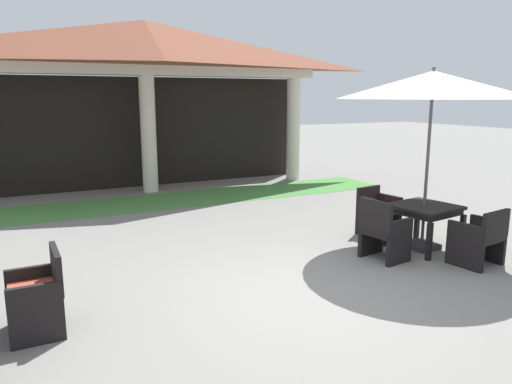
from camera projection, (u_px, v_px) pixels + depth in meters
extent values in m
plane|color=gray|center=(304.00, 295.00, 5.93)|extent=(60.00, 60.00, 0.00)
cylinder|color=beige|center=(149.00, 135.00, 12.10)|extent=(0.38, 0.38, 2.89)
cylinder|color=beige|center=(293.00, 130.00, 13.95)|extent=(0.38, 0.38, 2.89)
cube|color=beige|center=(146.00, 71.00, 11.79)|extent=(9.23, 0.70, 0.24)
pyramid|color=brown|center=(145.00, 43.00, 11.66)|extent=(9.63, 2.50, 1.06)
cube|color=black|center=(140.00, 132.00, 12.89)|extent=(9.03, 0.16, 2.89)
cube|color=#47843D|center=(165.00, 201.00, 11.25)|extent=(11.43, 1.80, 0.01)
cube|color=black|center=(424.00, 207.00, 7.64)|extent=(1.04, 1.04, 0.05)
cube|color=black|center=(424.00, 211.00, 7.65)|extent=(0.96, 0.96, 0.08)
cube|color=black|center=(429.00, 242.00, 7.14)|extent=(0.08, 0.08, 0.58)
cube|color=black|center=(462.00, 233.00, 7.61)|extent=(0.08, 0.08, 0.58)
cube|color=black|center=(384.00, 229.00, 7.82)|extent=(0.08, 0.08, 0.58)
cube|color=black|center=(417.00, 221.00, 8.29)|extent=(0.08, 0.08, 0.58)
cube|color=#2D2D2D|center=(422.00, 245.00, 7.76)|extent=(0.43, 0.43, 0.09)
cylinder|color=#4C4742|center=(427.00, 170.00, 7.52)|extent=(0.05, 0.05, 2.53)
cone|color=white|center=(433.00, 85.00, 7.27)|extent=(2.87, 2.87, 0.41)
sphere|color=#4C4742|center=(434.00, 69.00, 7.22)|extent=(0.06, 0.06, 0.06)
cube|color=black|center=(385.00, 232.00, 7.18)|extent=(0.58, 0.65, 0.07)
cube|color=#C64C38|center=(385.00, 229.00, 7.17)|extent=(0.53, 0.60, 0.05)
cube|color=black|center=(376.00, 217.00, 7.00)|extent=(0.15, 0.58, 0.48)
cube|color=black|center=(371.00, 233.00, 7.41)|extent=(0.50, 0.13, 0.66)
cube|color=black|center=(400.00, 242.00, 6.98)|extent=(0.50, 0.13, 0.66)
cube|color=black|center=(381.00, 240.00, 7.56)|extent=(0.06, 0.06, 0.38)
cube|color=black|center=(408.00, 249.00, 7.14)|extent=(0.06, 0.06, 0.38)
cube|color=black|center=(361.00, 245.00, 7.31)|extent=(0.06, 0.06, 0.38)
cube|color=black|center=(388.00, 254.00, 6.89)|extent=(0.06, 0.06, 0.38)
cube|color=black|center=(477.00, 237.00, 6.96)|extent=(0.69, 0.64, 0.07)
cube|color=#C64C38|center=(477.00, 233.00, 6.95)|extent=(0.63, 0.59, 0.05)
cube|color=black|center=(496.00, 225.00, 6.71)|extent=(0.61, 0.15, 0.39)
cube|color=black|center=(465.00, 246.00, 6.82)|extent=(0.14, 0.56, 0.65)
cube|color=black|center=(487.00, 239.00, 7.14)|extent=(0.14, 0.56, 0.65)
cube|color=black|center=(449.00, 250.00, 7.05)|extent=(0.06, 0.06, 0.37)
cube|color=black|center=(470.00, 244.00, 7.36)|extent=(0.06, 0.06, 0.37)
cube|color=black|center=(481.00, 260.00, 6.65)|extent=(0.06, 0.06, 0.37)
cube|color=black|center=(503.00, 253.00, 6.96)|extent=(0.06, 0.06, 0.37)
cube|color=black|center=(379.00, 211.00, 8.41)|extent=(0.62, 0.63, 0.07)
cube|color=#C64C38|center=(379.00, 208.00, 8.40)|extent=(0.57, 0.58, 0.05)
cube|color=black|center=(368.00, 196.00, 8.58)|extent=(0.55, 0.14, 0.37)
cube|color=black|center=(388.00, 214.00, 8.57)|extent=(0.14, 0.56, 0.69)
cube|color=black|center=(369.00, 218.00, 8.29)|extent=(0.14, 0.56, 0.69)
cube|color=black|center=(399.00, 225.00, 8.40)|extent=(0.06, 0.06, 0.40)
cube|color=black|center=(380.00, 229.00, 8.12)|extent=(0.06, 0.06, 0.40)
cube|color=black|center=(377.00, 219.00, 8.80)|extent=(0.06, 0.06, 0.40)
cube|color=black|center=(358.00, 223.00, 8.52)|extent=(0.06, 0.06, 0.40)
cube|color=black|center=(34.00, 296.00, 4.93)|extent=(0.53, 0.63, 0.07)
cube|color=#C64C38|center=(33.00, 290.00, 4.92)|extent=(0.48, 0.58, 0.05)
cube|color=black|center=(56.00, 269.00, 4.99)|extent=(0.08, 0.62, 0.43)
cube|color=black|center=(37.00, 315.00, 4.70)|extent=(0.51, 0.07, 0.62)
cube|color=black|center=(33.00, 294.00, 5.20)|extent=(0.51, 0.07, 0.62)
cube|color=black|center=(12.00, 332.00, 4.63)|extent=(0.06, 0.06, 0.37)
cube|color=black|center=(10.00, 310.00, 5.11)|extent=(0.06, 0.06, 0.37)
cube|color=black|center=(62.00, 322.00, 4.83)|extent=(0.06, 0.06, 0.37)
cube|color=black|center=(56.00, 301.00, 5.32)|extent=(0.06, 0.06, 0.37)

